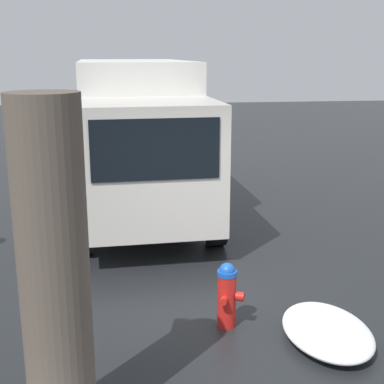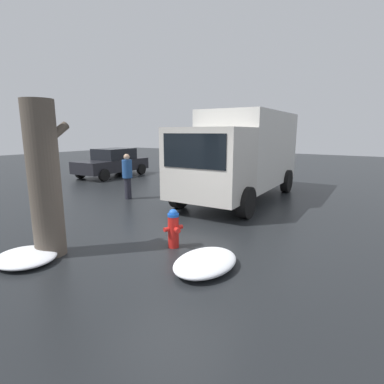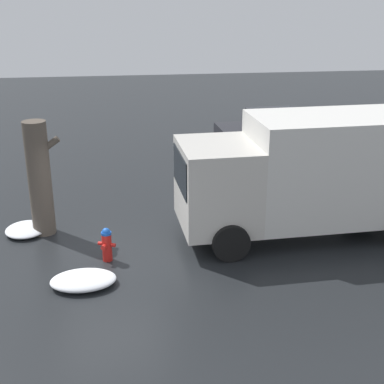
# 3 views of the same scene
# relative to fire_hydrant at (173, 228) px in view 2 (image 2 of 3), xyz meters

# --- Properties ---
(ground_plane) EXTENTS (60.00, 60.00, 0.00)m
(ground_plane) POSITION_rel_fire_hydrant_xyz_m (0.00, 0.00, -0.42)
(ground_plane) COLOR black
(fire_hydrant) EXTENTS (0.43, 0.35, 0.83)m
(fire_hydrant) POSITION_rel_fire_hydrant_xyz_m (0.00, 0.00, 0.00)
(fire_hydrant) COLOR red
(fire_hydrant) RESTS_ON ground_plane
(tree_trunk) EXTENTS (0.89, 0.59, 2.98)m
(tree_trunk) POSITION_rel_fire_hydrant_xyz_m (-1.64, 1.81, 1.08)
(tree_trunk) COLOR brown
(tree_trunk) RESTS_ON ground_plane
(delivery_truck) EXTENTS (6.71, 2.74, 3.11)m
(delivery_truck) POSITION_rel_fire_hydrant_xyz_m (5.28, 0.83, 1.26)
(delivery_truck) COLOR beige
(delivery_truck) RESTS_ON ground_plane
(pedestrian) EXTENTS (0.35, 0.35, 1.63)m
(pedestrian) POSITION_rel_fire_hydrant_xyz_m (2.82, 4.19, 0.46)
(pedestrian) COLOR #23232D
(pedestrian) RESTS_ON ground_plane
(parked_car) EXTENTS (4.19, 2.10, 1.51)m
(parked_car) POSITION_rel_fire_hydrant_xyz_m (6.47, 9.06, 0.34)
(parked_car) COLOR black
(parked_car) RESTS_ON ground_plane
(snow_pile_by_hydrant) EXTENTS (1.05, 1.15, 0.20)m
(snow_pile_by_hydrant) POSITION_rel_fire_hydrant_xyz_m (-2.13, 1.85, -0.32)
(snow_pile_by_hydrant) COLOR white
(snow_pile_by_hydrant) RESTS_ON ground_plane
(snow_pile_curbside) EXTENTS (1.42, 0.99, 0.25)m
(snow_pile_curbside) POSITION_rel_fire_hydrant_xyz_m (-0.51, -1.09, -0.30)
(snow_pile_curbside) COLOR white
(snow_pile_curbside) RESTS_ON ground_plane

